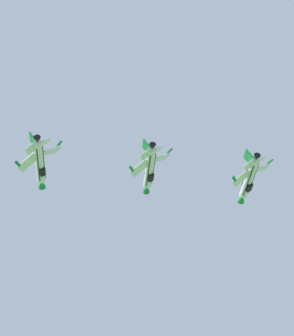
# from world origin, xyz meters

# --- Properties ---
(fighter_jet_lead) EXTENTS (8.81, 15.92, 6.18)m
(fighter_jet_lead) POSITION_xyz_m (-9.53, 84.67, 75.54)
(fighter_jet_lead) COLOR silver
(fighter_jet_left_wing) EXTENTS (9.14, 15.92, 5.70)m
(fighter_jet_left_wing) POSITION_xyz_m (12.72, 87.37, 77.40)
(fighter_jet_left_wing) COLOR silver
(fighter_jet_right_wing) EXTENTS (9.30, 15.92, 5.49)m
(fighter_jet_right_wing) POSITION_xyz_m (33.51, 87.41, 75.86)
(fighter_jet_right_wing) COLOR silver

